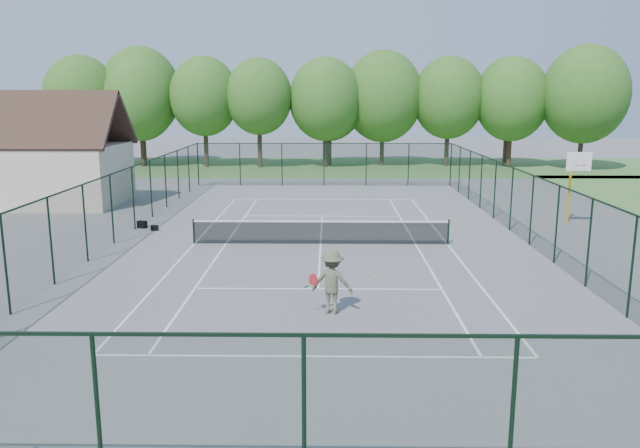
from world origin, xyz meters
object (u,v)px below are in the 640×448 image
(tennis_net, at_px, (321,231))
(tennis_player, at_px, (332,282))
(basketball_goal, at_px, (575,174))
(sports_bag_a, at_px, (142,224))

(tennis_net, xyz_separation_m, tennis_player, (0.45, -8.71, 0.37))
(basketball_goal, distance_m, sports_bag_a, 21.26)
(tennis_net, relative_size, basketball_goal, 3.04)
(tennis_net, bearing_deg, sports_bag_a, 159.66)
(basketball_goal, xyz_separation_m, sports_bag_a, (-21.10, -1.03, -2.40))
(sports_bag_a, relative_size, tennis_player, 0.20)
(tennis_net, xyz_separation_m, basketball_goal, (12.38, 4.26, 1.99))
(tennis_net, height_order, basketball_goal, basketball_goal)
(basketball_goal, xyz_separation_m, tennis_player, (-11.93, -12.97, -1.62))
(sports_bag_a, distance_m, tennis_player, 15.08)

